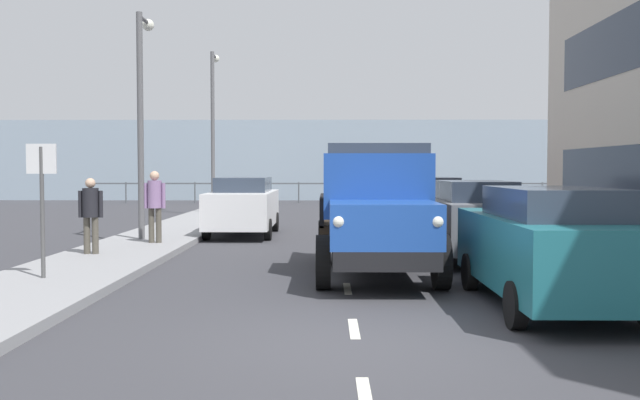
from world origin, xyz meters
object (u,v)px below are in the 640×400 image
Objects in this scene: car_maroon_kerbside_2 at (431,204)px; street_sign at (42,187)px; lamp_post_far at (213,117)px; pedestrian_couple_a at (155,200)px; truck_vintage_blue at (377,213)px; car_teal_kerbside_near at (549,245)px; lamp_post_promenade at (142,103)px; car_white_oppositeside_0 at (243,205)px; car_grey_kerbside_1 at (472,218)px; pedestrian_in_dark_coat at (91,209)px.

car_maroon_kerbside_2 is 1.98× the size of street_sign.
pedestrian_couple_a is at bearing 92.50° from lamp_post_far.
car_maroon_kerbside_2 is (-2.27, -8.77, -0.28)m from truck_vintage_blue.
lamp_post_promenade is (8.01, -8.36, 2.79)m from car_teal_kerbside_near.
lamp_post_far is (-0.04, -11.23, 0.44)m from lamp_post_promenade.
car_white_oppositeside_0 is at bearing 7.65° from car_maroon_kerbside_2.
car_teal_kerbside_near is 1.02× the size of car_maroon_kerbside_2.
truck_vintage_blue reaches higher than car_teal_kerbside_near.
pedestrian_couple_a is at bearing -44.43° from car_teal_kerbside_near.
pedestrian_couple_a is (1.77, 3.48, 0.30)m from car_white_oppositeside_0.
pedestrian_couple_a reaches higher than car_teal_kerbside_near.
car_grey_kerbside_1 is at bearing 159.53° from lamp_post_promenade.
lamp_post_promenade is (5.74, -5.59, 2.51)m from truck_vintage_blue.
lamp_post_far is at bearing -89.90° from street_sign.
car_maroon_kerbside_2 is (0.00, -11.53, -0.00)m from car_teal_kerbside_near.
car_teal_kerbside_near is 11.91m from lamp_post_promenade.
car_grey_kerbside_1 is 6.16m from car_maroon_kerbside_2.
car_maroon_kerbside_2 is at bearing -141.72° from pedestrian_in_dark_coat.
car_maroon_kerbside_2 is 9.05m from lamp_post_promenade.
lamp_post_promenade is (2.34, 2.41, 2.79)m from car_white_oppositeside_0.
car_white_oppositeside_0 is at bearing -43.63° from car_grey_kerbside_1.
car_teal_kerbside_near is (-2.27, 2.77, -0.28)m from truck_vintage_blue.
truck_vintage_blue is 3.59m from car_teal_kerbside_near.
lamp_post_promenade reaches higher than pedestrian_in_dark_coat.
car_teal_kerbside_near is at bearing 135.57° from pedestrian_couple_a.
street_sign is (-0.07, 6.68, -2.00)m from lamp_post_promenade.
truck_vintage_blue is 1.27× the size of car_maroon_kerbside_2.
pedestrian_in_dark_coat reaches higher than car_maroon_kerbside_2.
truck_vintage_blue is 3.46m from car_grey_kerbside_1.
car_grey_kerbside_1 is at bearing -90.00° from car_teal_kerbside_near.
lamp_post_far reaches higher than pedestrian_couple_a.
street_sign reaches higher than car_maroon_kerbside_2.
car_grey_kerbside_1 is at bearing -155.08° from street_sign.
pedestrian_couple_a is at bearing -14.46° from car_grey_kerbside_1.
pedestrian_in_dark_coat is (8.26, -5.02, 0.21)m from car_teal_kerbside_near.
car_white_oppositeside_0 is 9.40m from street_sign.
street_sign is (2.27, 9.09, 0.79)m from car_white_oppositeside_0.
lamp_post_far is at bearing -45.32° from car_maroon_kerbside_2.
car_grey_kerbside_1 is 8.99m from lamp_post_promenade.
car_white_oppositeside_0 is 2.72× the size of pedestrian_in_dark_coat.
pedestrian_in_dark_coat is at bearing 85.75° from lamp_post_promenade.
car_teal_kerbside_near is at bearing 90.00° from car_maroon_kerbside_2.
car_white_oppositeside_0 is 4.37m from lamp_post_promenade.
pedestrian_couple_a is at bearing -41.17° from truck_vintage_blue.
car_maroon_kerbside_2 is 0.76× the size of lamp_post_promenade.
car_teal_kerbside_near is at bearing 90.00° from car_grey_kerbside_1.
pedestrian_in_dark_coat is 0.73× the size of street_sign.
car_grey_kerbside_1 is at bearing -177.54° from pedestrian_in_dark_coat.
pedestrian_couple_a is (5.17, -4.52, 0.02)m from truck_vintage_blue.
pedestrian_couple_a is (7.44, -7.29, 0.30)m from car_teal_kerbside_near.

